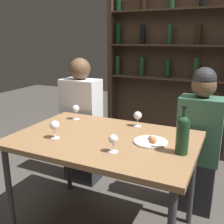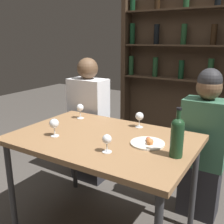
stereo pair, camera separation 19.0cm
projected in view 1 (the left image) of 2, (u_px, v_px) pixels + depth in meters
The scene contains 10 objects.
dining_table at pixel (104, 146), 1.85m from camera, with size 1.27×0.85×0.77m.
wine_rack_wall at pixel (169, 69), 3.34m from camera, with size 1.61×0.21×2.01m.
wine_bottle at pixel (183, 133), 1.54m from camera, with size 0.08×0.08×0.30m.
wine_glass_0 at pixel (138, 116), 2.03m from camera, with size 0.06×0.06×0.12m.
wine_glass_1 at pixel (55, 126), 1.79m from camera, with size 0.07×0.07×0.13m.
wine_glass_2 at pixel (76, 109), 2.21m from camera, with size 0.06×0.06×0.13m.
wine_glass_3 at pixel (113, 140), 1.57m from camera, with size 0.06×0.06×0.11m.
food_plate_0 at pixel (151, 141), 1.73m from camera, with size 0.22×0.22×0.05m.
seated_person_left at pixel (82, 125), 2.62m from camera, with size 0.37×0.22×1.26m.
seated_person_right at pixel (198, 144), 2.16m from camera, with size 0.34×0.22×1.23m.
Camera 1 is at (0.78, -1.53, 1.44)m, focal length 42.00 mm.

